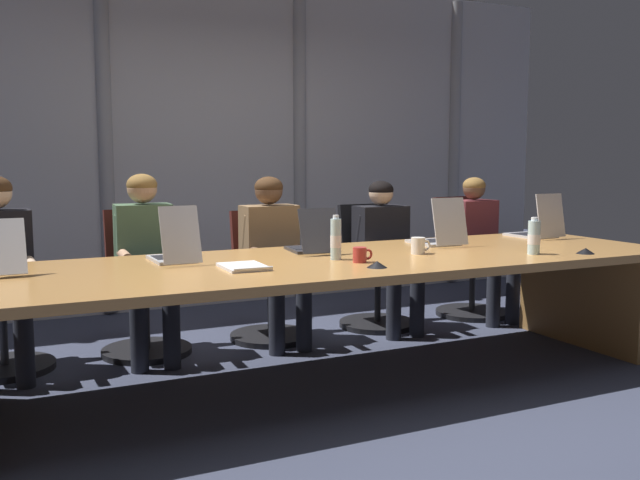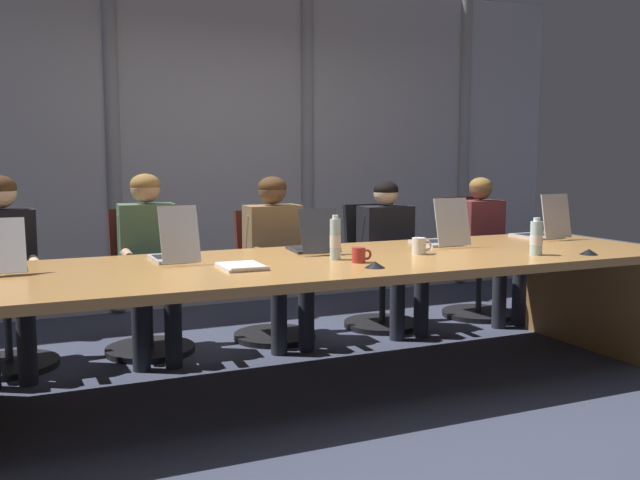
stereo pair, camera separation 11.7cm
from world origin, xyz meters
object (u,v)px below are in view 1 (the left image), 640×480
object	(u,v)px
laptop_left_mid	(174,251)
office_chair_left_end	(1,312)
water_bottle_primary	(534,237)
water_bottle_secondary	(336,239)
office_chair_right_mid	(375,280)
laptop_right_mid	(438,236)
coffee_mug_near	(419,246)
spiral_notepad	(244,267)
coffee_mug_far	(360,255)
laptop_left_end	(2,261)
laptop_right_end	(537,229)
person_right_end	(480,239)
office_chair_left_mid	(144,299)
person_right_mid	(386,245)
person_center	(274,248)
conference_mic_middle	(586,251)
laptop_center	(312,243)
office_chair_center	(269,290)
conference_mic_right_side	(377,264)
person_left_mid	(146,254)

from	to	relation	value
laptop_left_mid	office_chair_left_end	xyz separation A→B (m)	(-0.89, 0.86, -0.44)
water_bottle_primary	water_bottle_secondary	distance (m)	1.23
office_chair_right_mid	water_bottle_secondary	size ratio (longest dim) A/B	3.69
laptop_right_mid	coffee_mug_near	bearing A→B (deg)	132.94
laptop_left_mid	office_chair_right_mid	world-z (taller)	laptop_left_mid
spiral_notepad	office_chair_left_end	bearing A→B (deg)	134.86
laptop_left_mid	coffee_mug_far	bearing A→B (deg)	-116.73
laptop_left_end	office_chair_left_end	xyz separation A→B (m)	(-0.00, 0.81, -0.43)
laptop_right_end	person_right_end	size ratio (longest dim) A/B	0.35
office_chair_left_mid	person_right_mid	xyz separation A→B (m)	(1.81, -0.16, 0.29)
laptop_right_mid	water_bottle_secondary	distance (m)	0.98
person_center	conference_mic_middle	xyz separation A→B (m)	(1.47, -1.44, 0.07)
laptop_center	office_chair_center	bearing A→B (deg)	4.29
person_right_mid	coffee_mug_near	size ratio (longest dim) A/B	8.62
office_chair_left_end	coffee_mug_far	world-z (taller)	office_chair_left_end
conference_mic_right_side	laptop_right_mid	bearing A→B (deg)	37.86
spiral_notepad	office_chair_right_mid	bearing A→B (deg)	40.61
laptop_left_mid	spiral_notepad	world-z (taller)	laptop_left_mid
office_chair_right_mid	coffee_mug_far	bearing A→B (deg)	-32.65
person_right_end	water_bottle_primary	size ratio (longest dim) A/B	5.13
office_chair_center	conference_mic_right_side	bearing A→B (deg)	0.82
person_center	person_right_end	bearing A→B (deg)	89.64
laptop_left_end	laptop_center	world-z (taller)	laptop_left_end
person_left_mid	spiral_notepad	bearing A→B (deg)	18.25
water_bottle_secondary	coffee_mug_near	xyz separation A→B (m)	(0.56, -0.00, -0.07)
laptop_left_mid	coffee_mug_far	size ratio (longest dim) A/B	3.66
office_chair_right_mid	person_center	world-z (taller)	person_center
person_center	person_right_end	world-z (taller)	person_center
person_right_mid	spiral_notepad	bearing A→B (deg)	-53.78
office_chair_left_mid	person_center	size ratio (longest dim) A/B	0.82
laptop_right_end	office_chair_left_end	bearing A→B (deg)	75.70
laptop_left_end	laptop_center	bearing A→B (deg)	-90.28
water_bottle_primary	conference_mic_right_side	world-z (taller)	water_bottle_primary
laptop_center	person_center	xyz separation A→B (m)	(0.01, 0.65, -0.11)
laptop_left_end	office_chair_right_mid	distance (m)	2.83
laptop_right_end	coffee_mug_far	xyz separation A→B (m)	(-1.76, -0.52, -0.02)
laptop_left_mid	office_chair_left_end	distance (m)	1.31
laptop_right_mid	person_center	bearing A→B (deg)	54.67
office_chair_center	conference_mic_middle	size ratio (longest dim) A/B	8.46
coffee_mug_near	person_center	bearing A→B (deg)	118.48
person_center	water_bottle_secondary	world-z (taller)	person_center
person_right_mid	office_chair_left_mid	bearing A→B (deg)	-94.06
office_chair_left_mid	person_left_mid	world-z (taller)	person_left_mid
office_chair_left_end	water_bottle_secondary	world-z (taller)	water_bottle_secondary
water_bottle_secondary	conference_mic_right_side	size ratio (longest dim) A/B	2.34
office_chair_center	person_right_end	bearing A→B (deg)	84.64
laptop_left_end	conference_mic_right_side	world-z (taller)	laptop_left_end
coffee_mug_far	spiral_notepad	bearing A→B (deg)	172.92
laptop_right_mid	person_left_mid	xyz separation A→B (m)	(-1.81, 0.69, -0.10)
laptop_left_end	conference_mic_middle	xyz separation A→B (m)	(3.24, -0.79, -0.04)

